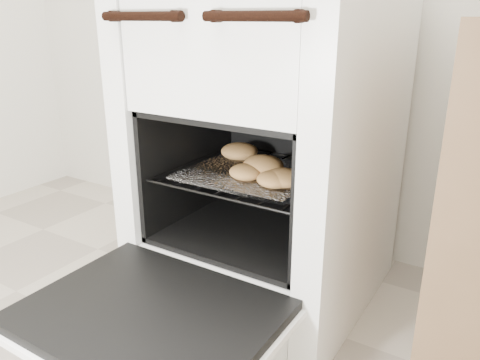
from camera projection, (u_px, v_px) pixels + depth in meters
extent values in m
cube|color=white|center=(270.00, 144.00, 1.40)|extent=(0.64, 0.68, 0.98)
cylinder|color=black|center=(141.00, 16.00, 1.07)|extent=(0.23, 0.02, 0.02)
cylinder|color=black|center=(253.00, 16.00, 0.92)|extent=(0.23, 0.02, 0.02)
cube|color=black|center=(149.00, 314.00, 1.05)|extent=(0.55, 0.43, 0.03)
cube|color=white|center=(150.00, 321.00, 1.05)|extent=(0.58, 0.45, 0.02)
cylinder|color=black|center=(193.00, 161.00, 1.47)|extent=(0.01, 0.45, 0.01)
cylinder|color=black|center=(330.00, 188.00, 1.24)|extent=(0.01, 0.45, 0.01)
cylinder|color=black|center=(213.00, 196.00, 1.19)|extent=(0.46, 0.01, 0.01)
cylinder|color=black|center=(288.00, 156.00, 1.53)|extent=(0.46, 0.01, 0.01)
cylinder|color=black|center=(202.00, 163.00, 1.45)|extent=(0.01, 0.43, 0.01)
cylinder|color=black|center=(219.00, 166.00, 1.42)|extent=(0.01, 0.43, 0.01)
cylinder|color=black|center=(237.00, 170.00, 1.39)|extent=(0.01, 0.43, 0.01)
cylinder|color=black|center=(256.00, 173.00, 1.36)|extent=(0.01, 0.43, 0.01)
cylinder|color=black|center=(275.00, 177.00, 1.32)|extent=(0.01, 0.43, 0.01)
cylinder|color=black|center=(295.00, 181.00, 1.29)|extent=(0.01, 0.43, 0.01)
cylinder|color=black|center=(317.00, 185.00, 1.26)|extent=(0.01, 0.43, 0.01)
cube|color=white|center=(252.00, 173.00, 1.34)|extent=(0.36, 0.32, 0.01)
ellipsoid|color=#B97E4A|center=(263.00, 166.00, 1.30)|extent=(0.15, 0.15, 0.06)
ellipsoid|color=#B97E4A|center=(275.00, 179.00, 1.21)|extent=(0.11, 0.11, 0.04)
ellipsoid|color=#B97E4A|center=(284.00, 178.00, 1.22)|extent=(0.14, 0.14, 0.04)
ellipsoid|color=#B97E4A|center=(239.00, 151.00, 1.45)|extent=(0.14, 0.14, 0.05)
ellipsoid|color=#B97E4A|center=(246.00, 172.00, 1.27)|extent=(0.13, 0.13, 0.04)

